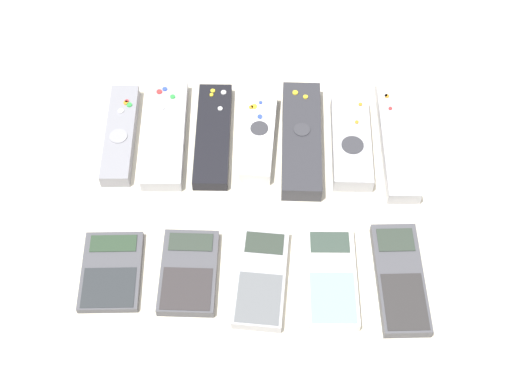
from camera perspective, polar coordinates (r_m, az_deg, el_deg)
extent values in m
plane|color=beige|center=(0.99, -0.07, -1.78)|extent=(3.00, 3.00, 0.00)
cube|color=gray|center=(1.07, -10.79, 4.55)|extent=(0.05, 0.18, 0.02)
cylinder|color=#99999E|center=(1.06, -10.95, 4.41)|extent=(0.03, 0.03, 0.00)
cylinder|color=orange|center=(1.10, -10.37, 7.04)|extent=(0.01, 0.01, 0.00)
cylinder|color=red|center=(1.10, -10.29, 7.17)|extent=(0.01, 0.01, 0.00)
cylinder|color=silver|center=(1.09, -10.76, 6.39)|extent=(0.01, 0.01, 0.00)
cylinder|color=green|center=(1.09, -10.10, 6.88)|extent=(0.01, 0.01, 0.00)
cube|color=#B7B7BC|center=(1.06, -7.26, 4.63)|extent=(0.07, 0.19, 0.02)
cylinder|color=green|center=(1.09, -6.69, 7.58)|extent=(0.01, 0.01, 0.00)
cylinder|color=silver|center=(1.08, -7.51, 6.66)|extent=(0.01, 0.01, 0.00)
cylinder|color=blue|center=(1.11, -7.31, 8.17)|extent=(0.01, 0.01, 0.00)
cylinder|color=red|center=(1.10, -7.75, 7.96)|extent=(0.01, 0.01, 0.00)
cube|color=black|center=(1.06, -3.46, 4.54)|extent=(0.06, 0.19, 0.02)
cylinder|color=silver|center=(1.08, -2.88, 6.68)|extent=(0.01, 0.01, 0.00)
cylinder|color=yellow|center=(1.09, -3.59, 7.76)|extent=(0.01, 0.01, 0.00)
cylinder|color=silver|center=(1.10, -2.61, 7.96)|extent=(0.01, 0.01, 0.00)
cylinder|color=yellow|center=(1.10, -3.48, 8.08)|extent=(0.01, 0.01, 0.00)
cube|color=white|center=(1.05, -0.01, 4.44)|extent=(0.05, 0.16, 0.02)
cylinder|color=#38383D|center=(1.05, 0.02, 5.14)|extent=(0.03, 0.03, 0.00)
cylinder|color=blue|center=(1.08, 0.53, 7.16)|extent=(0.01, 0.01, 0.00)
cylinder|color=yellow|center=(1.07, -0.15, 6.86)|extent=(0.01, 0.01, 0.00)
cylinder|color=orange|center=(1.07, -0.40, 6.80)|extent=(0.01, 0.01, 0.00)
cylinder|color=blue|center=(1.06, 0.58, 6.05)|extent=(0.01, 0.01, 0.00)
cube|color=#333338|center=(1.05, 3.65, 4.22)|extent=(0.06, 0.20, 0.03)
cylinder|color=#38383D|center=(1.04, 3.69, 5.00)|extent=(0.02, 0.02, 0.00)
cylinder|color=yellow|center=(1.09, 3.16, 7.94)|extent=(0.01, 0.01, 0.00)
cylinder|color=yellow|center=(1.08, 3.98, 7.60)|extent=(0.01, 0.01, 0.00)
cube|color=#B7B7BC|center=(1.05, 7.62, 3.92)|extent=(0.06, 0.16, 0.03)
cylinder|color=#38383D|center=(1.03, 7.73, 3.75)|extent=(0.03, 0.03, 0.00)
cylinder|color=orange|center=(1.08, 8.35, 6.95)|extent=(0.01, 0.01, 0.00)
cylinder|color=orange|center=(1.06, 8.07, 5.56)|extent=(0.01, 0.01, 0.00)
cylinder|color=silver|center=(1.08, 7.14, 6.78)|extent=(0.01, 0.01, 0.00)
cube|color=#B7B7BC|center=(1.07, 11.21, 4.09)|extent=(0.05, 0.21, 0.02)
cylinder|color=silver|center=(1.06, 11.26, 4.85)|extent=(0.03, 0.03, 0.00)
cylinder|color=red|center=(1.09, 10.70, 6.59)|extent=(0.01, 0.01, 0.00)
cylinder|color=silver|center=(1.10, 10.27, 7.62)|extent=(0.01, 0.01, 0.00)
cylinder|color=orange|center=(1.10, 10.42, 7.56)|extent=(0.01, 0.01, 0.00)
cube|color=#4C4C51|center=(0.96, -11.50, -6.24)|extent=(0.08, 0.12, 0.01)
cube|color=#2D422D|center=(0.97, -11.34, -4.05)|extent=(0.06, 0.03, 0.00)
cube|color=#2A2E31|center=(0.94, -11.71, -7.49)|extent=(0.07, 0.06, 0.00)
cube|color=#4C4C51|center=(0.94, -5.40, -6.41)|extent=(0.07, 0.12, 0.01)
cube|color=#333D33|center=(0.95, -5.24, -4.01)|extent=(0.06, 0.03, 0.00)
cube|color=#322E2E|center=(0.92, -5.59, -7.71)|extent=(0.06, 0.06, 0.00)
cube|color=#B2B2B7|center=(0.93, 0.41, -6.92)|extent=(0.07, 0.14, 0.02)
cube|color=#333D33|center=(0.95, 0.68, -4.11)|extent=(0.05, 0.03, 0.00)
cube|color=slate|center=(0.91, 0.22, -8.48)|extent=(0.06, 0.07, 0.00)
cube|color=silver|center=(0.94, 6.03, -6.84)|extent=(0.07, 0.14, 0.02)
cube|color=#38473D|center=(0.95, 5.93, -4.02)|extent=(0.05, 0.03, 0.00)
cube|color=#84AAA1|center=(0.91, 6.19, -8.39)|extent=(0.06, 0.07, 0.00)
cube|color=#4C4C51|center=(0.95, 11.44, -6.82)|extent=(0.07, 0.16, 0.02)
cube|color=#333D33|center=(0.97, 11.11, -3.78)|extent=(0.05, 0.04, 0.00)
cube|color=#302E2D|center=(0.93, 11.82, -8.57)|extent=(0.06, 0.08, 0.00)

